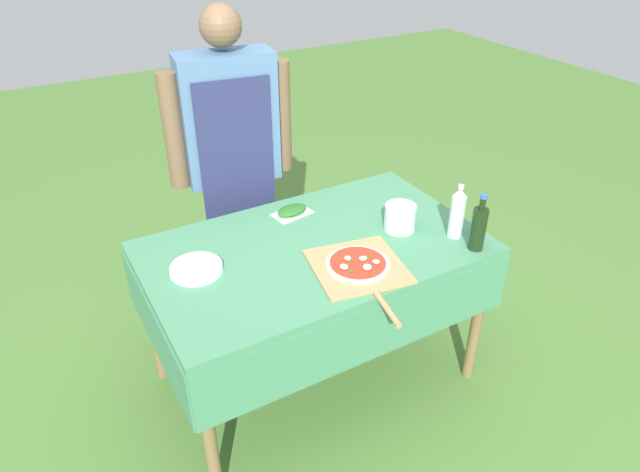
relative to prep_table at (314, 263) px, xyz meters
The scene contains 9 objects.
ground_plane 0.71m from the prep_table, ahead, with size 12.00×12.00×0.00m, color #517F38.
prep_table is the anchor object (origin of this frame).
person_cook 0.77m from the prep_table, 97.39° to the left, with size 0.64×0.26×1.72m.
pizza_on_peel 0.28m from the prep_table, 74.09° to the right, with size 0.44×0.61×0.05m.
oil_bottle 0.74m from the prep_table, 31.60° to the right, with size 0.07×0.07×0.27m.
water_bottle 0.68m from the prep_table, 22.46° to the right, with size 0.07×0.07×0.26m.
herb_container 0.32m from the prep_table, 81.69° to the left, with size 0.20×0.14×0.04m.
mixing_tub 0.45m from the prep_table, 10.11° to the right, with size 0.14×0.14×0.12m, color silver.
plate_stack 0.54m from the prep_table, behind, with size 0.22×0.22×0.03m.
Camera 1 is at (-1.04, -1.87, 2.19)m, focal length 32.00 mm.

